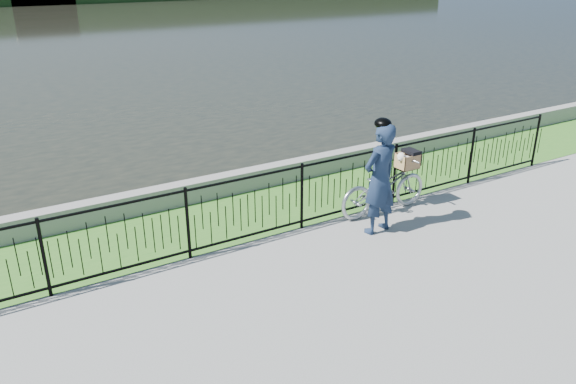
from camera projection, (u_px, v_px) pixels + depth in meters
ground at (303, 288)px, 7.72m from camera, size 120.00×120.00×0.00m
grass_strip at (222, 219)px, 9.78m from camera, size 60.00×2.00×0.01m
water at (9, 35)px, 33.81m from camera, size 120.00×120.00×0.00m
quay_wall at (199, 190)px, 10.49m from camera, size 60.00×0.30×0.40m
fence at (248, 209)px, 8.77m from camera, size 14.00×0.06×1.15m
bicycle_rig at (384, 186)px, 9.88m from camera, size 1.83×0.64×1.09m
cyclist at (380, 178)px, 9.00m from camera, size 0.73×0.54×1.92m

